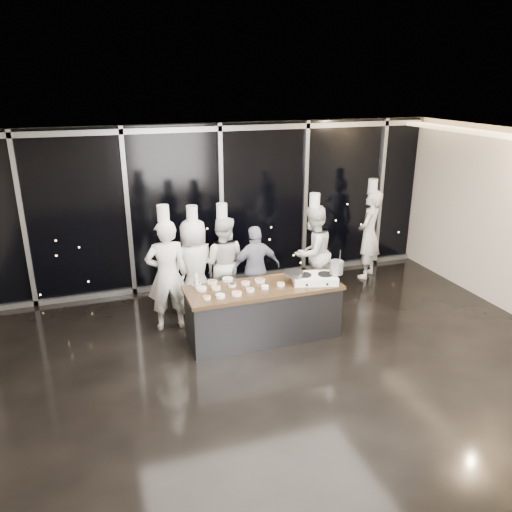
% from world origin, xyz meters
% --- Properties ---
extents(ground, '(9.00, 9.00, 0.00)m').
position_xyz_m(ground, '(0.00, 0.00, 0.00)').
color(ground, black).
rests_on(ground, ground).
extents(room_shell, '(9.02, 7.02, 3.21)m').
position_xyz_m(room_shell, '(0.18, 0.00, 2.25)').
color(room_shell, beige).
rests_on(room_shell, ground).
extents(window_wall, '(8.90, 0.11, 3.20)m').
position_xyz_m(window_wall, '(0.00, 3.43, 1.60)').
color(window_wall, black).
rests_on(window_wall, ground).
extents(demo_counter, '(2.46, 0.86, 0.90)m').
position_xyz_m(demo_counter, '(0.00, 0.90, 0.45)').
color(demo_counter, '#333438').
rests_on(demo_counter, ground).
extents(stove, '(0.78, 0.59, 0.14)m').
position_xyz_m(stove, '(0.83, 0.80, 0.96)').
color(stove, white).
rests_on(stove, demo_counter).
extents(frying_pan, '(0.58, 0.39, 0.05)m').
position_xyz_m(frying_pan, '(0.49, 0.87, 1.07)').
color(frying_pan, slate).
rests_on(frying_pan, stove).
extents(stock_pot, '(0.26, 0.26, 0.21)m').
position_xyz_m(stock_pot, '(1.16, 0.70, 1.15)').
color(stock_pot, '#AFAFB2').
rests_on(stock_pot, stove).
extents(prep_bowls, '(1.40, 0.75, 0.05)m').
position_xyz_m(prep_bowls, '(-0.51, 1.00, 0.93)').
color(prep_bowls, white).
rests_on(prep_bowls, demo_counter).
extents(squeeze_bottle, '(0.07, 0.07, 0.26)m').
position_xyz_m(squeeze_bottle, '(-1.01, 1.19, 1.02)').
color(squeeze_bottle, silver).
rests_on(squeeze_bottle, demo_counter).
extents(chef_far_left, '(0.69, 0.46, 2.12)m').
position_xyz_m(chef_far_left, '(-1.38, 1.74, 0.96)').
color(chef_far_left, silver).
rests_on(chef_far_left, ground).
extents(chef_left, '(0.98, 0.78, 1.97)m').
position_xyz_m(chef_left, '(-0.83, 2.18, 0.88)').
color(chef_left, silver).
rests_on(chef_left, ground).
extents(chef_center, '(1.03, 0.93, 1.95)m').
position_xyz_m(chef_center, '(-0.29, 2.25, 0.87)').
color(chef_center, silver).
rests_on(chef_center, ground).
extents(guest, '(0.94, 0.44, 1.56)m').
position_xyz_m(guest, '(0.23, 1.97, 0.78)').
color(guest, '#161B3E').
rests_on(guest, ground).
extents(chef_right, '(1.08, 0.98, 2.04)m').
position_xyz_m(chef_right, '(1.40, 2.10, 0.91)').
color(chef_right, silver).
rests_on(chef_right, ground).
extents(chef_side, '(0.80, 0.78, 2.09)m').
position_xyz_m(chef_side, '(2.97, 2.71, 0.95)').
color(chef_side, silver).
rests_on(chef_side, ground).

